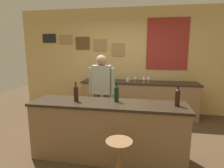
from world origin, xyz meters
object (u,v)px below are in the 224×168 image
at_px(bar_stool, 119,158).
at_px(wine_glass_c, 148,78).
at_px(wine_glass_a, 135,77).
at_px(wine_bottle_c, 177,97).
at_px(coffee_mug, 128,79).
at_px(wine_bottle_a, 76,93).
at_px(wine_bottle_b, 116,93).
at_px(bartender, 102,90).
at_px(wine_glass_b, 144,78).

relative_size(bar_stool, wine_glass_c, 4.39).
height_order(wine_glass_a, wine_glass_c, same).
xyz_separation_m(wine_bottle_c, coffee_mug, (-0.92, 2.05, -0.11)).
distance_m(wine_bottle_a, wine_bottle_c, 1.54).
bearing_deg(wine_glass_c, coffee_mug, 177.19).
distance_m(wine_bottle_b, wine_glass_a, 1.96).
xyz_separation_m(bartender, bar_stool, (0.57, -1.53, -0.48)).
bearing_deg(bartender, bar_stool, -69.42).
bearing_deg(wine_bottle_b, wine_glass_c, 75.38).
bearing_deg(wine_glass_a, bartender, -115.42).
relative_size(wine_glass_b, coffee_mug, 1.24).
bearing_deg(wine_glass_a, wine_glass_b, -12.99).
bearing_deg(wine_glass_b, bar_stool, -94.81).
bearing_deg(bar_stool, wine_bottle_b, 101.38).
height_order(bar_stool, wine_glass_a, wine_glass_a).
bearing_deg(wine_bottle_c, wine_bottle_a, -179.56).
height_order(wine_bottle_b, wine_glass_b, wine_bottle_b).
distance_m(bartender, wine_bottle_b, 0.84).
bearing_deg(wine_bottle_b, bar_stool, -78.62).
bearing_deg(wine_glass_c, wine_bottle_c, -78.95).
height_order(wine_glass_b, wine_glass_c, same).
height_order(wine_bottle_c, wine_glass_a, wine_bottle_c).
height_order(wine_bottle_b, wine_glass_a, wine_bottle_b).
bearing_deg(coffee_mug, bar_stool, -86.30).
xyz_separation_m(wine_glass_b, coffee_mug, (-0.41, 0.07, -0.06)).
bearing_deg(wine_glass_a, bar_stool, -90.25).
height_order(wine_bottle_b, coffee_mug, wine_bottle_b).
relative_size(wine_bottle_c, wine_glass_b, 1.97).
bearing_deg(bar_stool, wine_glass_c, 82.86).
relative_size(wine_glass_a, wine_glass_c, 1.00).
bearing_deg(bartender, wine_glass_c, 53.21).
bearing_deg(wine_glass_b, coffee_mug, 169.98).
xyz_separation_m(bartender, wine_glass_a, (0.59, 1.23, 0.07)).
height_order(wine_glass_c, coffee_mug, wine_glass_c).
distance_m(bar_stool, wine_bottle_c, 1.20).
xyz_separation_m(bar_stool, wine_bottle_c, (0.74, 0.74, 0.60)).
distance_m(wine_bottle_b, wine_bottle_c, 0.91).
bearing_deg(wine_glass_c, wine_bottle_a, -119.32).
xyz_separation_m(wine_bottle_b, wine_glass_a, (0.18, 1.95, -0.05)).
relative_size(wine_bottle_c, wine_glass_c, 1.97).
distance_m(wine_glass_a, coffee_mug, 0.20).
relative_size(bartender, wine_bottle_b, 5.29).
bearing_deg(wine_bottle_b, bartender, 119.74).
bearing_deg(wine_bottle_b, wine_bottle_a, -172.35).
height_order(wine_bottle_a, wine_bottle_b, same).
bearing_deg(wine_bottle_c, wine_glass_c, 101.05).
relative_size(wine_glass_a, wine_glass_b, 1.00).
bearing_deg(bartender, coffee_mug, 72.58).
xyz_separation_m(bar_stool, coffee_mug, (-0.18, 2.79, 0.49)).
height_order(wine_glass_a, wine_glass_b, same).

